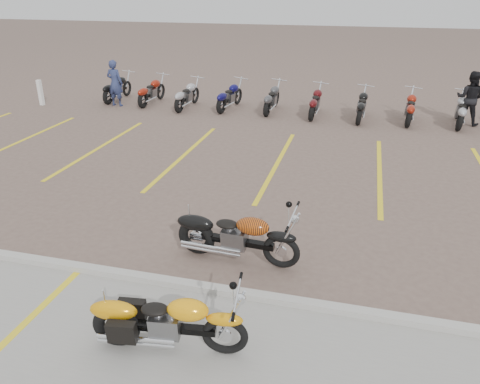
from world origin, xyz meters
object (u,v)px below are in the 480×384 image
Objects in this scene: bollard at (41,93)px; flame_cruiser at (235,237)px; person_a at (115,83)px; yellow_cruiser at (166,323)px; person_b at (470,98)px.

flame_cruiser is at bearing -40.85° from bollard.
person_a reaches higher than flame_cruiser.
bollard is (-2.98, -0.67, -0.40)m from person_a.
person_a is (-7.33, 12.20, 0.47)m from yellow_cruiser.
person_a is 3.08m from bollard.
bollard is at bearing 124.10° from yellow_cruiser.
person_a is at bearing 131.65° from flame_cruiser.
yellow_cruiser is at bearing -93.07° from flame_cruiser.
person_a is (-7.62, 9.83, 0.44)m from flame_cruiser.
flame_cruiser is at bearing 75.37° from yellow_cruiser.
yellow_cruiser is 14.24m from person_a.
person_b is at bearing -173.59° from person_a.
yellow_cruiser is at bearing 124.45° from person_a.
person_b is at bearing 4.77° from bollard.
bollard reaches higher than flame_cruiser.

